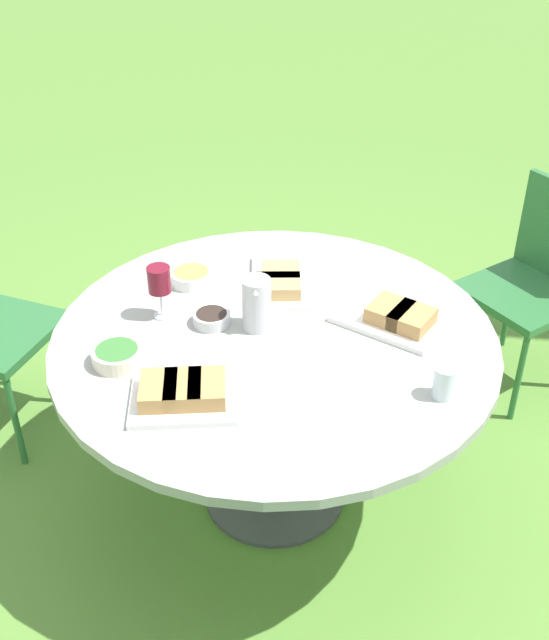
% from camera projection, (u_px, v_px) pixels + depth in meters
% --- Properties ---
extents(ground_plane, '(40.00, 40.00, 0.00)m').
position_uv_depth(ground_plane, '(274.00, 494.00, 3.03)').
color(ground_plane, '#5B8C38').
extents(dining_table, '(1.46, 1.46, 0.74)m').
position_uv_depth(dining_table, '(274.00, 357.00, 2.67)').
color(dining_table, '#4C4C51').
rests_on(dining_table, ground_plane).
extents(chair_near_left, '(0.60, 0.60, 0.89)m').
position_uv_depth(chair_near_left, '(539.00, 274.00, 3.35)').
color(chair_near_left, '#2D6B38').
rests_on(chair_near_left, ground_plane).
extents(water_pitcher, '(0.10, 0.10, 0.18)m').
position_uv_depth(water_pitcher, '(257.00, 304.00, 2.60)').
color(water_pitcher, silver).
rests_on(water_pitcher, dining_table).
extents(wine_glass, '(0.08, 0.08, 0.19)m').
position_uv_depth(wine_glass, '(159.00, 281.00, 2.63)').
color(wine_glass, silver).
rests_on(wine_glass, dining_table).
extents(platter_bread_main, '(0.27, 0.33, 0.07)m').
position_uv_depth(platter_bread_main, '(183.00, 393.00, 2.32)').
color(platter_bread_main, white).
rests_on(platter_bread_main, dining_table).
extents(platter_charcuterie, '(0.37, 0.41, 0.07)m').
position_uv_depth(platter_charcuterie, '(395.00, 318.00, 2.65)').
color(platter_charcuterie, white).
rests_on(platter_charcuterie, dining_table).
extents(platter_sandwich_side, '(0.37, 0.23, 0.07)m').
position_uv_depth(platter_sandwich_side, '(281.00, 281.00, 2.85)').
color(platter_sandwich_side, white).
rests_on(platter_sandwich_side, dining_table).
extents(bowl_fries, '(0.15, 0.15, 0.05)m').
position_uv_depth(bowl_fries, '(191.00, 276.00, 2.88)').
color(bowl_fries, white).
rests_on(bowl_fries, dining_table).
extents(bowl_salad, '(0.16, 0.16, 0.05)m').
position_uv_depth(bowl_salad, '(117.00, 355.00, 2.48)').
color(bowl_salad, beige).
rests_on(bowl_salad, dining_table).
extents(bowl_olives, '(0.13, 0.13, 0.04)m').
position_uv_depth(bowl_olives, '(212.00, 318.00, 2.66)').
color(bowl_olives, silver).
rests_on(bowl_olives, dining_table).
extents(cup_water_near, '(0.07, 0.07, 0.10)m').
position_uv_depth(cup_water_near, '(444.00, 382.00, 2.33)').
color(cup_water_near, silver).
rests_on(cup_water_near, dining_table).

